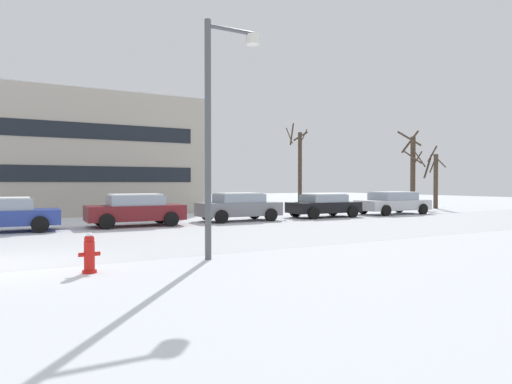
{
  "coord_description": "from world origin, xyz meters",
  "views": [
    {
      "loc": [
        0.2,
        -11.97,
        1.9
      ],
      "look_at": [
        9.53,
        4.81,
        1.52
      ],
      "focal_mm": 31.62,
      "sensor_mm": 36.0,
      "label": 1
    }
  ],
  "objects": [
    {
      "name": "parked_car_black",
      "position": [
        15.64,
        8.04,
        0.69
      ],
      "size": [
        4.06,
        2.1,
        1.32
      ],
      "color": "black",
      "rests_on": "ground"
    },
    {
      "name": "parked_car_silver",
      "position": [
        20.86,
        7.97,
        0.72
      ],
      "size": [
        4.64,
        2.26,
        1.38
      ],
      "color": "silver",
      "rests_on": "ground"
    },
    {
      "name": "building_far_left",
      "position": [
        4.82,
        18.91,
        3.66
      ],
      "size": [
        13.74,
        8.55,
        7.33
      ],
      "color": "#B2A899",
      "rests_on": "ground"
    },
    {
      "name": "street_lamp",
      "position": [
        4.84,
        -1.63,
        3.59
      ],
      "size": [
        1.53,
        0.36,
        5.94
      ],
      "color": "#4C4F54",
      "rests_on": "ground"
    },
    {
      "name": "tree_far_left",
      "position": [
        16.46,
        11.61,
        2.82
      ],
      "size": [
        1.6,
        1.4,
        5.77
      ],
      "color": "#423326",
      "rests_on": "ground"
    },
    {
      "name": "fire_hydrant",
      "position": [
        1.73,
        -1.96,
        0.43
      ],
      "size": [
        0.44,
        0.3,
        0.85
      ],
      "color": "red",
      "rests_on": "ground"
    },
    {
      "name": "tree_far_right",
      "position": [
        27.65,
        12.51,
        3.06
      ],
      "size": [
        2.19,
        2.18,
        6.05
      ],
      "color": "#423326",
      "rests_on": "ground"
    },
    {
      "name": "parked_car_maroon",
      "position": [
        5.19,
        7.95,
        0.73
      ],
      "size": [
        4.21,
        2.11,
        1.43
      ],
      "color": "maroon",
      "rests_on": "ground"
    },
    {
      "name": "parked_car_gray",
      "position": [
        10.41,
        8.15,
        0.73
      ],
      "size": [
        4.16,
        2.11,
        1.42
      ],
      "color": "slate",
      "rests_on": "ground"
    },
    {
      "name": "tree_far_mid",
      "position": [
        28.31,
        10.99,
        2.27
      ],
      "size": [
        1.36,
        1.55,
        4.74
      ],
      "color": "#423326",
      "rests_on": "ground"
    }
  ]
}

